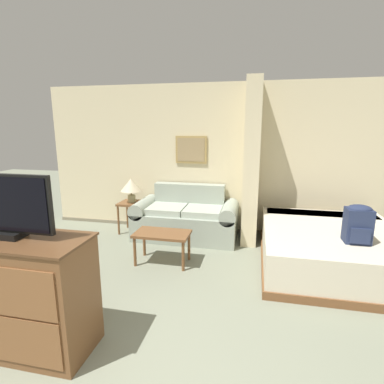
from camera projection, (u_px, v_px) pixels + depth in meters
name	position (u px, v px, depth m)	size (l,w,h in m)	color
wall_back	(216.00, 160.00, 5.30)	(6.30, 0.16, 2.60)	beige
wall_partition_pillar	(252.00, 163.00, 4.79)	(0.24, 0.68, 2.60)	beige
couch	(186.00, 218.00, 5.13)	(1.75, 0.84, 0.88)	#99A393
coffee_table	(162.00, 237.00, 4.13)	(0.76, 0.43, 0.45)	brown
side_table	(132.00, 207.00, 5.36)	(0.43, 0.43, 0.55)	brown
table_lamp	(131.00, 186.00, 5.27)	(0.37, 0.37, 0.42)	tan
tv_dresser	(17.00, 293.00, 2.52)	(1.29, 0.54, 0.99)	brown
tv	(5.00, 206.00, 2.36)	(0.83, 0.16, 0.52)	black
bed	(330.00, 247.00, 4.07)	(1.82, 2.09, 0.52)	brown
backpack	(358.00, 223.00, 3.52)	(0.29, 0.25, 0.46)	#232D4C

